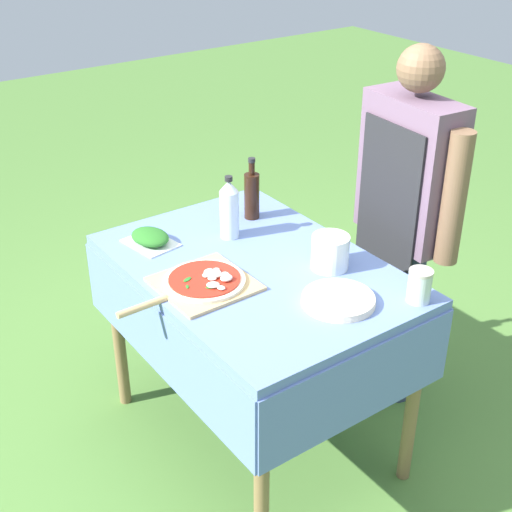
% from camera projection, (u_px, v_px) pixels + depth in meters
% --- Properties ---
extents(ground_plane, '(12.00, 12.00, 0.00)m').
position_uv_depth(ground_plane, '(255.00, 435.00, 2.95)').
color(ground_plane, '#517F38').
extents(prep_table, '(1.15, 0.81, 0.81)m').
position_uv_depth(prep_table, '(255.00, 291.00, 2.61)').
color(prep_table, '#607AB7').
rests_on(prep_table, ground).
extents(person_cook, '(0.57, 0.22, 1.52)m').
position_uv_depth(person_cook, '(405.00, 205.00, 2.79)').
color(person_cook, '#333D56').
rests_on(person_cook, ground).
extents(pizza_on_peel, '(0.31, 0.48, 0.05)m').
position_uv_depth(pizza_on_peel, '(203.00, 282.00, 2.42)').
color(pizza_on_peel, tan).
rests_on(pizza_on_peel, prep_table).
extents(oil_bottle, '(0.06, 0.06, 0.26)m').
position_uv_depth(oil_bottle, '(252.00, 194.00, 2.85)').
color(oil_bottle, black).
rests_on(oil_bottle, prep_table).
extents(water_bottle, '(0.07, 0.07, 0.25)m').
position_uv_depth(water_bottle, '(229.00, 209.00, 2.69)').
color(water_bottle, silver).
rests_on(water_bottle, prep_table).
extents(herb_container, '(0.22, 0.17, 0.05)m').
position_uv_depth(herb_container, '(150.00, 238.00, 2.68)').
color(herb_container, silver).
rests_on(herb_container, prep_table).
extents(mixing_tub, '(0.13, 0.13, 0.12)m').
position_uv_depth(mixing_tub, '(330.00, 252.00, 2.51)').
color(mixing_tub, silver).
rests_on(mixing_tub, prep_table).
extents(plate_stack, '(0.24, 0.24, 0.02)m').
position_uv_depth(plate_stack, '(338.00, 300.00, 2.33)').
color(plate_stack, beige).
rests_on(plate_stack, prep_table).
extents(sauce_jar, '(0.08, 0.08, 0.11)m').
position_uv_depth(sauce_jar, '(419.00, 287.00, 2.32)').
color(sauce_jar, silver).
rests_on(sauce_jar, prep_table).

